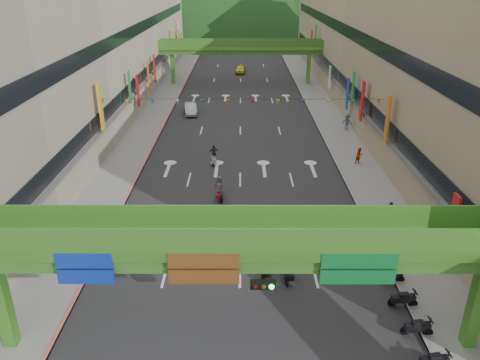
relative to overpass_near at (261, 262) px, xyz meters
name	(u,v)px	position (x,y,z in m)	size (l,w,h in m)	color
road_slab	(240,108)	(-0.93, 44.62, -5.20)	(18.00, 140.00, 0.02)	#28282B
sidewalk_left	(159,107)	(-11.93, 44.62, -5.13)	(4.00, 140.00, 0.15)	gray
sidewalk_right	(322,107)	(10.07, 44.62, -5.13)	(4.00, 140.00, 0.15)	gray
curb_left	(173,107)	(-10.03, 44.62, -5.12)	(0.20, 140.00, 0.18)	#CC5959
curb_right	(308,107)	(8.17, 44.62, -5.12)	(0.20, 140.00, 0.18)	gray
building_row_left	(91,35)	(-19.86, 44.62, 4.25)	(12.80, 95.00, 19.00)	#9E937F
building_row_right	(390,35)	(18.00, 44.62, 4.25)	(12.80, 95.00, 19.00)	gray
overpass_near	(261,262)	(0.00, 0.00, 0.00)	(28.00, 12.27, 7.10)	#4C9E2D
overpass_far	(241,50)	(-0.93, 59.62, 0.20)	(28.00, 2.20, 7.10)	#4C9E2D
hill_left	(198,26)	(-15.93, 154.62, -5.21)	(168.00, 140.00, 112.00)	#1C4419
hill_right	(305,20)	(24.07, 174.62, -5.21)	(208.00, 176.00, 128.00)	#1C4419
bunting_string	(240,102)	(-0.93, 24.62, 0.75)	(26.00, 0.36, 0.47)	black
scooter_rider_near	(265,264)	(0.56, 6.25, -4.31)	(0.73, 1.58, 1.94)	black
scooter_rider_mid	(288,264)	(1.89, 5.94, -4.11)	(0.97, 1.59, 2.11)	black
scooter_rider_left	(214,155)	(-3.41, 24.12, -4.20)	(1.02, 1.60, 2.01)	gray
scooter_rider_far	(220,188)	(-2.53, 16.52, -4.14)	(0.96, 1.57, 2.10)	maroon
parked_scooter_row	(397,286)	(7.87, 4.62, -4.68)	(1.60, 11.60, 1.08)	black
car_silver	(191,109)	(-7.33, 41.60, -4.50)	(1.50, 4.30, 1.42)	#A9A7AF
car_yellow	(241,69)	(-0.94, 68.73, -4.48)	(1.72, 4.27, 1.46)	gold
pedestrian_red	(359,157)	(10.24, 24.07, -4.42)	(0.77, 0.60, 1.58)	red
pedestrian_dark	(389,215)	(9.71, 12.53, -4.36)	(1.00, 0.41, 1.70)	black
pedestrian_blue	(347,123)	(11.27, 34.62, -4.30)	(0.85, 0.55, 1.82)	#344060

